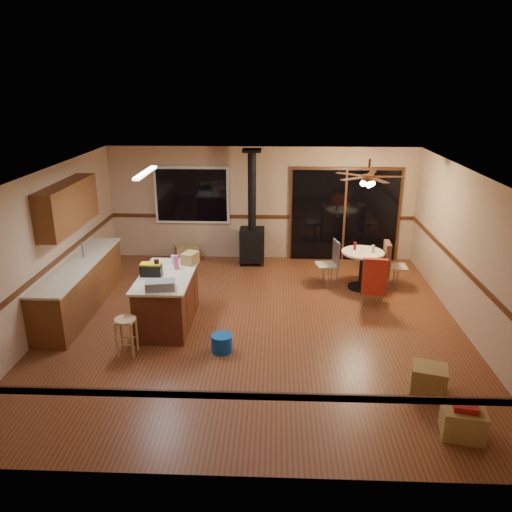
# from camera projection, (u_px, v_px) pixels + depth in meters

# --- Properties ---
(floor) EXTENTS (7.00, 7.00, 0.00)m
(floor) POSITION_uv_depth(u_px,v_px,m) (255.00, 325.00, 8.59)
(floor) COLOR brown
(floor) RESTS_ON ground
(ceiling) EXTENTS (7.00, 7.00, 0.00)m
(ceiling) POSITION_uv_depth(u_px,v_px,m) (255.00, 174.00, 7.73)
(ceiling) COLOR silver
(ceiling) RESTS_ON ground
(wall_back) EXTENTS (7.00, 0.00, 7.00)m
(wall_back) POSITION_uv_depth(u_px,v_px,m) (262.00, 204.00, 11.46)
(wall_back) COLOR tan
(wall_back) RESTS_ON ground
(wall_front) EXTENTS (7.00, 0.00, 7.00)m
(wall_front) POSITION_uv_depth(u_px,v_px,m) (240.00, 370.00, 4.86)
(wall_front) COLOR tan
(wall_front) RESTS_ON ground
(wall_left) EXTENTS (0.00, 7.00, 7.00)m
(wall_left) POSITION_uv_depth(u_px,v_px,m) (45.00, 251.00, 8.29)
(wall_left) COLOR tan
(wall_left) RESTS_ON ground
(wall_right) EXTENTS (0.00, 7.00, 7.00)m
(wall_right) POSITION_uv_depth(u_px,v_px,m) (472.00, 256.00, 8.02)
(wall_right) COLOR tan
(wall_right) RESTS_ON ground
(chair_rail) EXTENTS (7.00, 7.00, 0.08)m
(chair_rail) POSITION_uv_depth(u_px,v_px,m) (255.00, 271.00, 8.26)
(chair_rail) COLOR #412210
(chair_rail) RESTS_ON ground
(window) EXTENTS (1.72, 0.10, 1.32)m
(window) POSITION_uv_depth(u_px,v_px,m) (192.00, 195.00, 11.41)
(window) COLOR black
(window) RESTS_ON ground
(sliding_door) EXTENTS (2.52, 0.10, 2.10)m
(sliding_door) POSITION_uv_depth(u_px,v_px,m) (344.00, 216.00, 11.42)
(sliding_door) COLOR black
(sliding_door) RESTS_ON ground
(lower_cabinets) EXTENTS (0.60, 3.00, 0.86)m
(lower_cabinets) POSITION_uv_depth(u_px,v_px,m) (80.00, 287.00, 9.04)
(lower_cabinets) COLOR brown
(lower_cabinets) RESTS_ON ground
(countertop) EXTENTS (0.64, 3.04, 0.04)m
(countertop) POSITION_uv_depth(u_px,v_px,m) (77.00, 264.00, 8.89)
(countertop) COLOR beige
(countertop) RESTS_ON lower_cabinets
(upper_cabinets) EXTENTS (0.35, 2.00, 0.80)m
(upper_cabinets) POSITION_uv_depth(u_px,v_px,m) (68.00, 206.00, 8.75)
(upper_cabinets) COLOR brown
(upper_cabinets) RESTS_ON ground
(kitchen_island) EXTENTS (0.88, 1.68, 0.90)m
(kitchen_island) POSITION_uv_depth(u_px,v_px,m) (167.00, 299.00, 8.50)
(kitchen_island) COLOR #4F2213
(kitchen_island) RESTS_ON ground
(wood_stove) EXTENTS (0.55, 0.50, 2.52)m
(wood_stove) POSITION_uv_depth(u_px,v_px,m) (252.00, 233.00, 11.23)
(wood_stove) COLOR black
(wood_stove) RESTS_ON ground
(ceiling_fan) EXTENTS (0.24, 0.24, 0.55)m
(ceiling_fan) POSITION_uv_depth(u_px,v_px,m) (368.00, 180.00, 9.39)
(ceiling_fan) COLOR brown
(ceiling_fan) RESTS_ON ceiling
(fluorescent_strip) EXTENTS (0.10, 1.20, 0.04)m
(fluorescent_strip) POSITION_uv_depth(u_px,v_px,m) (145.00, 173.00, 8.09)
(fluorescent_strip) COLOR white
(fluorescent_strip) RESTS_ON ceiling
(toolbox_grey) EXTENTS (0.49, 0.33, 0.14)m
(toolbox_grey) POSITION_uv_depth(u_px,v_px,m) (160.00, 285.00, 7.74)
(toolbox_grey) COLOR slate
(toolbox_grey) RESTS_ON kitchen_island
(toolbox_black) EXTENTS (0.35, 0.18, 0.19)m
(toolbox_black) POSITION_uv_depth(u_px,v_px,m) (151.00, 270.00, 8.29)
(toolbox_black) COLOR black
(toolbox_black) RESTS_ON kitchen_island
(toolbox_yellow_lid) EXTENTS (0.34, 0.18, 0.03)m
(toolbox_yellow_lid) POSITION_uv_depth(u_px,v_px,m) (151.00, 264.00, 8.25)
(toolbox_yellow_lid) COLOR gold
(toolbox_yellow_lid) RESTS_ON toolbox_black
(box_on_island) EXTENTS (0.32, 0.36, 0.20)m
(box_on_island) POSITION_uv_depth(u_px,v_px,m) (190.00, 258.00, 8.84)
(box_on_island) COLOR olive
(box_on_island) RESTS_ON kitchen_island
(bottle_dark) EXTENTS (0.09, 0.09, 0.29)m
(bottle_dark) POSITION_uv_depth(u_px,v_px,m) (157.00, 268.00, 8.26)
(bottle_dark) COLOR black
(bottle_dark) RESTS_ON kitchen_island
(bottle_pink) EXTENTS (0.10, 0.10, 0.25)m
(bottle_pink) POSITION_uv_depth(u_px,v_px,m) (176.00, 262.00, 8.57)
(bottle_pink) COLOR #D84C8C
(bottle_pink) RESTS_ON kitchen_island
(bottle_white) EXTENTS (0.07, 0.07, 0.16)m
(bottle_white) POSITION_uv_depth(u_px,v_px,m) (172.00, 260.00, 8.81)
(bottle_white) COLOR white
(bottle_white) RESTS_ON kitchen_island
(bar_stool) EXTENTS (0.35, 0.35, 0.60)m
(bar_stool) POSITION_uv_depth(u_px,v_px,m) (127.00, 336.00, 7.58)
(bar_stool) COLOR tan
(bar_stool) RESTS_ON floor
(blue_bucket) EXTENTS (0.37, 0.37, 0.27)m
(blue_bucket) POSITION_uv_depth(u_px,v_px,m) (222.00, 343.00, 7.71)
(blue_bucket) COLOR #0C48AD
(blue_bucket) RESTS_ON floor
(dining_table) EXTENTS (0.83, 0.83, 0.78)m
(dining_table) POSITION_uv_depth(u_px,v_px,m) (362.00, 263.00, 9.95)
(dining_table) COLOR black
(dining_table) RESTS_ON ground
(glass_red) EXTENTS (0.06, 0.06, 0.17)m
(glass_red) POSITION_uv_depth(u_px,v_px,m) (355.00, 246.00, 9.94)
(glass_red) COLOR #590C14
(glass_red) RESTS_ON dining_table
(glass_cream) EXTENTS (0.07, 0.07, 0.15)m
(glass_cream) POSITION_uv_depth(u_px,v_px,m) (373.00, 249.00, 9.79)
(glass_cream) COLOR beige
(glass_cream) RESTS_ON dining_table
(chair_left) EXTENTS (0.47, 0.47, 0.51)m
(chair_left) POSITION_uv_depth(u_px,v_px,m) (332.00, 258.00, 10.07)
(chair_left) COLOR tan
(chair_left) RESTS_ON ground
(chair_near) EXTENTS (0.48, 0.51, 0.70)m
(chair_near) POSITION_uv_depth(u_px,v_px,m) (374.00, 276.00, 9.09)
(chair_near) COLOR tan
(chair_near) RESTS_ON ground
(chair_right) EXTENTS (0.48, 0.45, 0.70)m
(chair_right) POSITION_uv_depth(u_px,v_px,m) (388.00, 259.00, 9.96)
(chair_right) COLOR tan
(chair_right) RESTS_ON ground
(box_under_window) EXTENTS (0.61, 0.55, 0.40)m
(box_under_window) POSITION_uv_depth(u_px,v_px,m) (187.00, 254.00, 11.51)
(box_under_window) COLOR olive
(box_under_window) RESTS_ON floor
(box_corner_a) EXTENTS (0.54, 0.48, 0.36)m
(box_corner_a) POSITION_uv_depth(u_px,v_px,m) (463.00, 422.00, 5.86)
(box_corner_a) COLOR olive
(box_corner_a) RESTS_ON floor
(box_corner_b) EXTENTS (0.54, 0.50, 0.37)m
(box_corner_b) POSITION_uv_depth(u_px,v_px,m) (429.00, 379.00, 6.70)
(box_corner_b) COLOR olive
(box_corner_b) RESTS_ON floor
(box_small_red) EXTENTS (0.31, 0.27, 0.07)m
(box_small_red) POSITION_uv_depth(u_px,v_px,m) (465.00, 406.00, 5.79)
(box_small_red) COLOR maroon
(box_small_red) RESTS_ON box_corner_a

